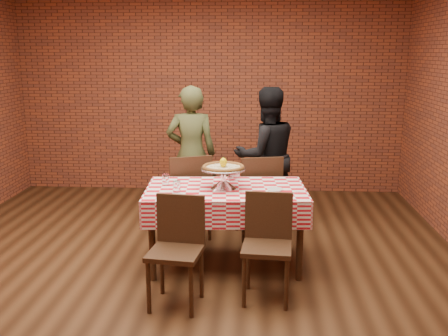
{
  "coord_description": "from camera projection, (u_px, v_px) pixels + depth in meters",
  "views": [
    {
      "loc": [
        0.67,
        -4.39,
        2.01
      ],
      "look_at": [
        0.37,
        0.36,
        0.93
      ],
      "focal_mm": 41.26,
      "sensor_mm": 36.0,
      "label": 1
    }
  ],
  "objects": [
    {
      "name": "tablecloth",
      "position": [
        226.0,
        201.0,
        4.85
      ],
      "size": [
        1.56,
        1.01,
        0.25
      ],
      "primitive_type": null,
      "rotation": [
        0.0,
        0.0,
        0.06
      ],
      "color": "red",
      "rests_on": "table"
    },
    {
      "name": "pizza_stand",
      "position": [
        223.0,
        178.0,
        4.79
      ],
      "size": [
        0.51,
        0.51,
        0.19
      ],
      "primitive_type": null,
      "rotation": [
        0.0,
        0.0,
        -0.22
      ],
      "color": "silver",
      "rests_on": "tablecloth"
    },
    {
      "name": "chair_far_left",
      "position": [
        187.0,
        195.0,
        5.63
      ],
      "size": [
        0.59,
        0.59,
        0.94
      ],
      "primitive_type": null,
      "rotation": [
        0.0,
        0.0,
        3.51
      ],
      "color": "#392415",
      "rests_on": "ground"
    },
    {
      "name": "condiment_caddy",
      "position": [
        233.0,
        173.0,
        5.09
      ],
      "size": [
        0.13,
        0.11,
        0.15
      ],
      "primitive_type": "cube",
      "rotation": [
        0.0,
        0.0,
        0.22
      ],
      "color": "silver",
      "rests_on": "tablecloth"
    },
    {
      "name": "ground",
      "position": [
        181.0,
        274.0,
        4.76
      ],
      "size": [
        6.0,
        6.0,
        0.0
      ],
      "primitive_type": "plane",
      "color": "black",
      "rests_on": "ground"
    },
    {
      "name": "water_glass_right",
      "position": [
        166.0,
        180.0,
        4.92
      ],
      "size": [
        0.07,
        0.07,
        0.11
      ],
      "primitive_type": "cylinder",
      "rotation": [
        0.0,
        0.0,
        0.06
      ],
      "color": "white",
      "rests_on": "tablecloth"
    },
    {
      "name": "sweetener_packet_b",
      "position": [
        297.0,
        191.0,
        4.69
      ],
      "size": [
        0.06,
        0.05,
        0.0
      ],
      "primitive_type": "cube",
      "rotation": [
        0.0,
        0.0,
        -0.26
      ],
      "color": "white",
      "rests_on": "tablecloth"
    },
    {
      "name": "diner_olive",
      "position": [
        191.0,
        154.0,
        6.13
      ],
      "size": [
        0.63,
        0.44,
        1.63
      ],
      "primitive_type": "imported",
      "rotation": [
        0.0,
        0.0,
        3.24
      ],
      "color": "#464B28",
      "rests_on": "ground"
    },
    {
      "name": "chair_near_left",
      "position": [
        175.0,
        254.0,
        4.08
      ],
      "size": [
        0.45,
        0.45,
        0.88
      ],
      "primitive_type": null,
      "rotation": [
        0.0,
        0.0,
        -0.13
      ],
      "color": "#392415",
      "rests_on": "ground"
    },
    {
      "name": "table",
      "position": [
        226.0,
        227.0,
        4.9
      ],
      "size": [
        1.52,
        0.97,
        0.75
      ],
      "primitive_type": "cube",
      "rotation": [
        0.0,
        0.0,
        0.06
      ],
      "color": "#392415",
      "rests_on": "ground"
    },
    {
      "name": "diner_black",
      "position": [
        266.0,
        156.0,
        6.05
      ],
      "size": [
        0.94,
        0.83,
        1.62
      ],
      "primitive_type": "imported",
      "rotation": [
        0.0,
        0.0,
        3.46
      ],
      "color": "black",
      "rests_on": "ground"
    },
    {
      "name": "side_plate",
      "position": [
        275.0,
        189.0,
        4.75
      ],
      "size": [
        0.16,
        0.16,
        0.01
      ],
      "primitive_type": "cylinder",
      "rotation": [
        0.0,
        0.0,
        0.06
      ],
      "color": "white",
      "rests_on": "tablecloth"
    },
    {
      "name": "lemon",
      "position": [
        223.0,
        162.0,
        4.76
      ],
      "size": [
        0.08,
        0.08,
        0.09
      ],
      "primitive_type": "ellipsoid",
      "rotation": [
        0.0,
        0.0,
        -0.22
      ],
      "color": "yellow",
      "rests_on": "pizza"
    },
    {
      "name": "back_wall",
      "position": [
        210.0,
        91.0,
        7.35
      ],
      "size": [
        5.5,
        0.0,
        5.5
      ],
      "primitive_type": "plane",
      "rotation": [
        1.57,
        0.0,
        0.0
      ],
      "color": "brown",
      "rests_on": "ground"
    },
    {
      "name": "water_glass_left",
      "position": [
        177.0,
        187.0,
        4.65
      ],
      "size": [
        0.07,
        0.07,
        0.11
      ],
      "primitive_type": "cylinder",
      "rotation": [
        0.0,
        0.0,
        0.06
      ],
      "color": "white",
      "rests_on": "tablecloth"
    },
    {
      "name": "chair_near_right",
      "position": [
        267.0,
        250.0,
        4.18
      ],
      "size": [
        0.43,
        0.43,
        0.87
      ],
      "primitive_type": null,
      "rotation": [
        0.0,
        0.0,
        -0.08
      ],
      "color": "#392415",
      "rests_on": "ground"
    },
    {
      "name": "sweetener_packet_a",
      "position": [
        291.0,
        194.0,
        4.61
      ],
      "size": [
        0.06,
        0.05,
        0.0
      ],
      "primitive_type": "cube",
      "rotation": [
        0.0,
        0.0,
        0.44
      ],
      "color": "white",
      "rests_on": "tablecloth"
    },
    {
      "name": "pizza",
      "position": [
        223.0,
        168.0,
        4.77
      ],
      "size": [
        0.47,
        0.47,
        0.03
      ],
      "primitive_type": "cylinder",
      "rotation": [
        0.0,
        0.0,
        -0.22
      ],
      "color": "beige",
      "rests_on": "pizza_stand"
    },
    {
      "name": "chair_far_right",
      "position": [
        257.0,
        195.0,
        5.65
      ],
      "size": [
        0.54,
        0.54,
        0.93
      ],
      "primitive_type": null,
      "rotation": [
        0.0,
        0.0,
        3.37
      ],
      "color": "#392415",
      "rests_on": "ground"
    }
  ]
}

